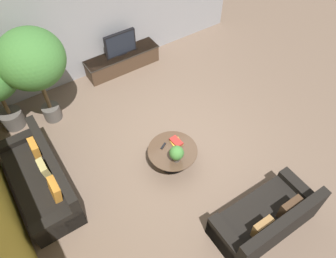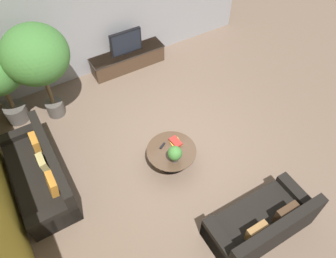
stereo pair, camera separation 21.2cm
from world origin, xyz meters
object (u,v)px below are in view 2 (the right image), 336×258
television (126,42)px  couch_near_entry (261,224)px  coffee_table (171,154)px  potted_palm_corner (36,56)px  potted_plant_tabletop (175,154)px  couch_by_wall (41,174)px  media_console (128,59)px

television → couch_near_entry: (-0.03, -5.11, -0.46)m
couch_near_entry → coffee_table: bearing=-73.9°
coffee_table → potted_palm_corner: bearing=121.5°
potted_palm_corner → potted_plant_tabletop: 3.22m
couch_by_wall → couch_near_entry: 4.02m
television → potted_plant_tabletop: (-0.66, -3.36, -0.11)m
coffee_table → potted_palm_corner: potted_palm_corner is taller
couch_near_entry → media_console: bearing=-90.3°
couch_by_wall → television: bearing=128.4°
coffee_table → potted_plant_tabletop: bearing=-106.2°
potted_plant_tabletop → couch_by_wall: bearing=154.6°
media_console → couch_by_wall: (-2.90, -2.30, 0.05)m
couch_near_entry → potted_palm_corner: 5.08m
media_console → couch_by_wall: 3.70m
media_console → coffee_table: size_ratio=2.00×
television → couch_by_wall: size_ratio=0.37×
potted_palm_corner → potted_plant_tabletop: bearing=-61.6°
television → media_console: bearing=90.0°
coffee_table → couch_near_entry: 2.04m
coffee_table → potted_plant_tabletop: 0.40m
media_console → potted_plant_tabletop: 3.45m
media_console → couch_near_entry: (-0.03, -5.11, 0.05)m
television → coffee_table: 3.23m
couch_near_entry → potted_palm_corner: (-2.09, 4.45, 1.30)m
television → potted_plant_tabletop: 3.43m
television → couch_near_entry: 5.13m
potted_palm_corner → couch_near_entry: bearing=-64.8°
potted_palm_corner → potted_plant_tabletop: potted_palm_corner is taller
television → couch_by_wall: bearing=-141.6°
media_console → potted_palm_corner: bearing=-162.7°
couch_near_entry → potted_palm_corner: potted_palm_corner is taller
coffee_table → television: bearing=79.3°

